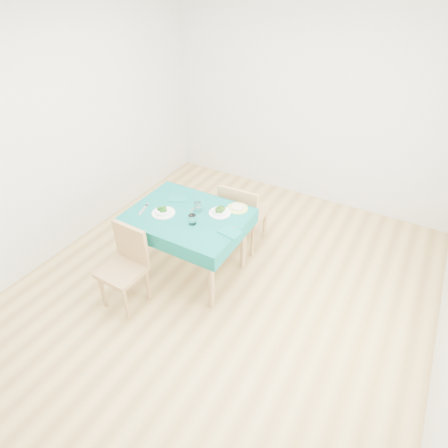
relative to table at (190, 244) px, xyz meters
The scene contains 16 objects.
room_shell 1.08m from the table, ahead, with size 4.02×4.52×2.73m.
table is the anchor object (origin of this frame).
chair_near 0.77m from the table, 112.36° to the right, with size 0.39×0.42×0.97m, color #A27C4C.
chair_far 0.81m from the table, 69.93° to the left, with size 0.46×0.51×1.16m, color #A27C4C.
bowl_near 0.48m from the table, 153.30° to the right, with size 0.23×0.23×0.07m, color white, non-canonical shape.
bowl_far 0.53m from the table, 32.26° to the left, with size 0.22×0.22×0.07m, color white, non-canonical shape.
fork_near 0.60m from the table, 160.00° to the right, with size 0.03×0.20×0.00m, color silver.
knife_near 0.44m from the table, 149.22° to the right, with size 0.02×0.21×0.00m, color silver.
fork_far 0.41m from the table, 87.58° to the left, with size 0.02×0.17×0.00m, color silver.
knife_far 0.61m from the table, ahead, with size 0.01×0.19×0.00m, color silver.
napkin_near 0.49m from the table, 144.20° to the left, with size 0.18×0.13×0.01m, color #0C695F.
napkin_far 0.65m from the table, ahead, with size 0.20×0.14×0.01m, color #0C695F.
tumbler_center 0.44m from the table, 60.79° to the left, with size 0.08×0.08×0.10m, color white.
tumbler_side 0.46m from the table, 39.29° to the right, with size 0.08×0.08×0.10m, color white.
side_plate 0.64m from the table, 40.69° to the left, with size 0.22×0.22×0.01m, color #BDCE64.
bread_slice 0.65m from the table, 40.69° to the left, with size 0.11×0.11×0.02m, color beige.
Camera 1 is at (1.38, -2.41, 2.87)m, focal length 30.00 mm.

